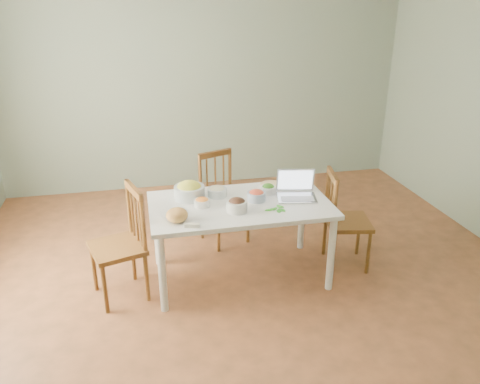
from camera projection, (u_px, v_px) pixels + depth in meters
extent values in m
cube|color=#53341E|center=(252.00, 287.00, 4.02)|extent=(5.00, 5.00, 0.00)
cube|color=gray|center=(204.00, 80.00, 5.75)|extent=(5.00, 0.00, 2.70)
ellipsoid|color=#B9853C|center=(177.00, 215.00, 3.58)|extent=(0.22, 0.22, 0.11)
cube|color=beige|center=(192.00, 225.00, 3.50)|extent=(0.12, 0.06, 0.03)
cylinder|color=beige|center=(272.00, 185.00, 4.26)|extent=(0.27, 0.27, 0.02)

